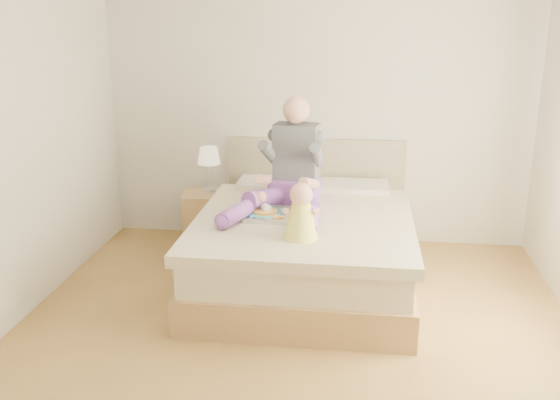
# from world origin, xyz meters

# --- Properties ---
(room) EXTENTS (4.02, 4.22, 2.71)m
(room) POSITION_xyz_m (0.08, 0.01, 1.51)
(room) COLOR brown
(room) RESTS_ON ground
(bed) EXTENTS (1.70, 2.18, 1.00)m
(bed) POSITION_xyz_m (0.00, 1.08, 0.32)
(bed) COLOR olive
(bed) RESTS_ON ground
(nightstand) EXTENTS (0.50, 0.46, 0.53)m
(nightstand) POSITION_xyz_m (-1.00, 1.72, 0.26)
(nightstand) COLOR olive
(nightstand) RESTS_ON ground
(lamp) EXTENTS (0.21, 0.21, 0.43)m
(lamp) POSITION_xyz_m (-0.97, 1.76, 0.86)
(lamp) COLOR silver
(lamp) RESTS_ON nightstand
(adult) EXTENTS (0.77, 1.15, 0.92)m
(adult) POSITION_xyz_m (-0.14, 1.19, 0.88)
(adult) COLOR #773E9B
(adult) RESTS_ON bed
(tray) EXTENTS (0.50, 0.40, 0.14)m
(tray) POSITION_xyz_m (-0.21, 0.88, 0.64)
(tray) COLOR silver
(tray) RESTS_ON bed
(baby) EXTENTS (0.27, 0.37, 0.41)m
(baby) POSITION_xyz_m (0.02, 0.44, 0.78)
(baby) COLOR #F2EC4C
(baby) RESTS_ON bed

